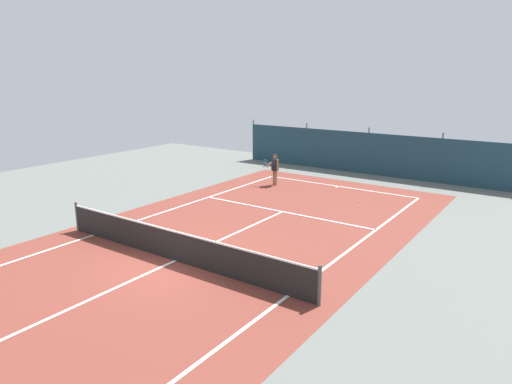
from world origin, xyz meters
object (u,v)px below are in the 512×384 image
at_px(tennis_player, 275,167).
at_px(parked_car, 407,157).
at_px(tennis_ball_midcourt, 250,205).
at_px(tennis_ball_near_player, 360,202).
at_px(tennis_net, 175,246).

xyz_separation_m(tennis_player, parked_car, (4.56, 7.59, -0.12)).
distance_m(tennis_player, tennis_ball_midcourt, 4.21).
height_order(tennis_player, tennis_ball_near_player, tennis_player).
bearing_deg(tennis_player, tennis_net, 129.95).
distance_m(tennis_net, tennis_ball_near_player, 9.88).
relative_size(tennis_net, tennis_player, 6.17).
xyz_separation_m(tennis_net, tennis_ball_midcourt, (-1.69, 6.36, -0.48)).
height_order(tennis_ball_midcourt, parked_car, parked_car).
bearing_deg(tennis_ball_near_player, tennis_ball_midcourt, -139.24).
xyz_separation_m(tennis_ball_near_player, parked_car, (-0.45, 8.24, 0.81)).
xyz_separation_m(tennis_player, tennis_ball_near_player, (5.01, -0.65, -0.93)).
relative_size(tennis_net, parked_car, 2.38).
height_order(tennis_net, tennis_ball_near_player, tennis_net).
distance_m(tennis_ball_midcourt, parked_car, 12.03).
bearing_deg(tennis_player, tennis_ball_near_player, -163.08).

